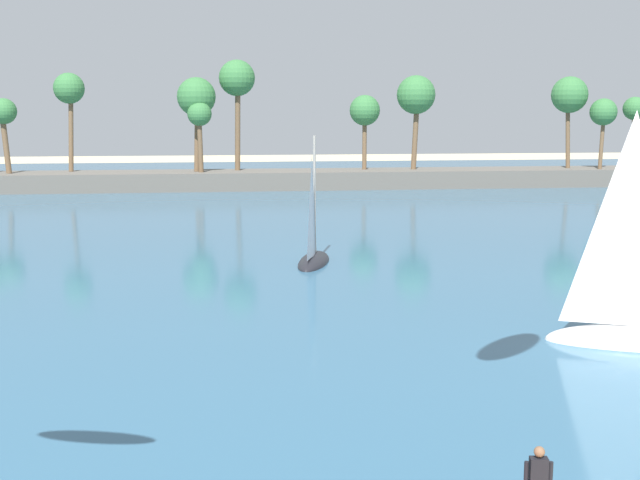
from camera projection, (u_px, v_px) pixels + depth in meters
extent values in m
cube|color=#33607F|center=(220.00, 205.00, 67.68)|extent=(220.00, 105.64, 0.06)
cube|color=#605B54|center=(220.00, 180.00, 80.10)|extent=(104.04, 6.00, 1.80)
cylinder|color=brown|center=(71.00, 130.00, 79.04)|extent=(0.75, 0.71, 8.00)
sphere|color=#38753D|center=(69.00, 88.00, 78.40)|extent=(2.95, 2.95, 2.95)
cylinder|color=brown|center=(415.00, 132.00, 81.74)|extent=(0.75, 0.74, 7.43)
sphere|color=#38753D|center=(416.00, 95.00, 81.14)|extent=(3.83, 3.83, 3.83)
cylinder|color=brown|center=(197.00, 134.00, 79.07)|extent=(0.77, 0.76, 7.21)
sphere|color=#38753D|center=(196.00, 97.00, 78.49)|extent=(3.71, 3.71, 3.71)
cylinder|color=brown|center=(364.00, 140.00, 81.83)|extent=(0.46, 0.50, 5.89)
sphere|color=#38753D|center=(365.00, 110.00, 81.35)|extent=(3.03, 3.03, 3.03)
cylinder|color=brown|center=(568.00, 132.00, 83.57)|extent=(0.76, 0.54, 7.45)
sphere|color=#38753D|center=(570.00, 95.00, 82.98)|extent=(3.69, 3.69, 3.69)
cylinder|color=brown|center=(238.00, 125.00, 80.29)|extent=(0.67, 0.84, 9.02)
sphere|color=#38753D|center=(237.00, 78.00, 79.56)|extent=(3.52, 3.52, 3.52)
cylinder|color=brown|center=(200.00, 143.00, 78.09)|extent=(0.55, 0.72, 5.59)
sphere|color=#38753D|center=(199.00, 114.00, 77.64)|extent=(2.31, 2.31, 2.31)
cylinder|color=brown|center=(5.00, 142.00, 76.80)|extent=(0.86, 0.57, 5.84)
sphere|color=#38753D|center=(4.00, 111.00, 76.33)|extent=(2.41, 2.41, 2.41)
cylinder|color=brown|center=(602.00, 141.00, 82.52)|extent=(0.60, 0.56, 5.73)
sphere|color=#38753D|center=(603.00, 112.00, 82.06)|extent=(2.71, 2.71, 2.71)
cylinder|color=brown|center=(633.00, 138.00, 84.43)|extent=(0.49, 0.46, 6.06)
sphere|color=#38753D|center=(635.00, 108.00, 83.94)|extent=(2.38, 2.38, 2.38)
cube|color=black|center=(538.00, 472.00, 15.55)|extent=(0.36, 0.25, 0.58)
sphere|color=brown|center=(539.00, 452.00, 15.49)|extent=(0.21, 0.21, 0.21)
cylinder|color=black|center=(550.00, 474.00, 15.55)|extent=(0.09, 0.09, 0.50)
cylinder|color=black|center=(526.00, 474.00, 15.56)|extent=(0.09, 0.09, 0.50)
pyramid|color=white|center=(630.00, 219.00, 27.14)|extent=(2.95, 1.17, 7.19)
ellipsoid|color=black|center=(314.00, 263.00, 42.16)|extent=(2.69, 5.04, 0.97)
cylinder|color=gray|center=(314.00, 195.00, 41.83)|extent=(0.14, 0.14, 6.04)
pyramid|color=silver|center=(312.00, 206.00, 41.10)|extent=(0.72, 2.13, 5.13)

